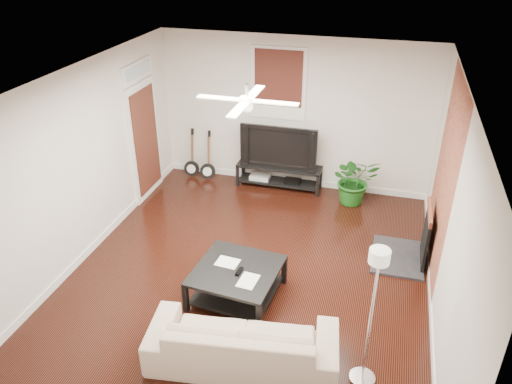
% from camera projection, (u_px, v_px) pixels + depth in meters
% --- Properties ---
extents(room, '(5.01, 6.01, 2.81)m').
position_uv_depth(room, '(248.00, 189.00, 6.51)').
color(room, black).
rests_on(room, ground).
extents(brick_accent, '(0.02, 2.20, 2.80)m').
position_uv_depth(brick_accent, '(444.00, 179.00, 6.77)').
color(brick_accent, brown).
rests_on(brick_accent, floor).
extents(fireplace, '(0.80, 1.10, 0.92)m').
position_uv_depth(fireplace, '(412.00, 234.00, 7.29)').
color(fireplace, black).
rests_on(fireplace, floor).
extents(window_back, '(1.00, 0.06, 1.30)m').
position_uv_depth(window_back, '(278.00, 84.00, 8.83)').
color(window_back, '#38120F').
rests_on(window_back, wall_back).
extents(door_left, '(0.08, 1.00, 2.50)m').
position_uv_depth(door_left, '(144.00, 130.00, 8.77)').
color(door_left, white).
rests_on(door_left, wall_left).
extents(tv_stand, '(1.59, 0.42, 0.44)m').
position_uv_depth(tv_stand, '(279.00, 176.00, 9.47)').
color(tv_stand, black).
rests_on(tv_stand, floor).
extents(tv, '(1.42, 0.19, 0.82)m').
position_uv_depth(tv, '(280.00, 145.00, 9.19)').
color(tv, black).
rests_on(tv, tv_stand).
extents(coffee_table, '(1.17, 1.17, 0.45)m').
position_uv_depth(coffee_table, '(237.00, 283.00, 6.67)').
color(coffee_table, black).
rests_on(coffee_table, floor).
extents(sofa, '(2.23, 1.11, 0.62)m').
position_uv_depth(sofa, '(243.00, 340.00, 5.63)').
color(sofa, tan).
rests_on(sofa, floor).
extents(floor_lamp, '(0.32, 0.32, 1.75)m').
position_uv_depth(floor_lamp, '(370.00, 319.00, 5.13)').
color(floor_lamp, silver).
rests_on(floor_lamp, floor).
extents(potted_plant, '(1.01, 0.94, 0.91)m').
position_uv_depth(potted_plant, '(355.00, 180.00, 8.83)').
color(potted_plant, '#1C5E1B').
rests_on(potted_plant, floor).
extents(guitar_left, '(0.32, 0.24, 0.97)m').
position_uv_depth(guitar_left, '(191.00, 154.00, 9.74)').
color(guitar_left, black).
rests_on(guitar_left, floor).
extents(guitar_right, '(0.34, 0.27, 0.97)m').
position_uv_depth(guitar_right, '(207.00, 157.00, 9.63)').
color(guitar_right, black).
rests_on(guitar_right, floor).
extents(ceiling_fan, '(1.24, 1.24, 0.32)m').
position_uv_depth(ceiling_fan, '(247.00, 100.00, 5.94)').
color(ceiling_fan, white).
rests_on(ceiling_fan, ceiling).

